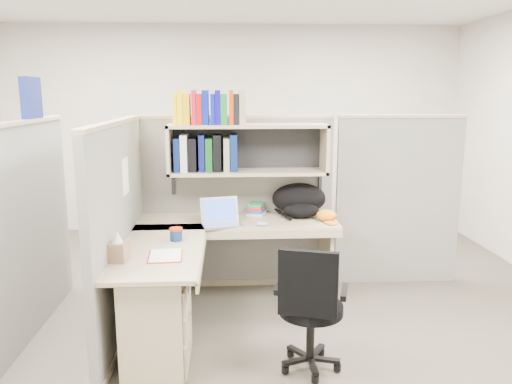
{
  "coord_description": "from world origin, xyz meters",
  "views": [
    {
      "loc": [
        -0.08,
        -3.69,
        1.83
      ],
      "look_at": [
        0.15,
        0.25,
        1.04
      ],
      "focal_mm": 35.0,
      "sensor_mm": 36.0,
      "label": 1
    }
  ],
  "objects": [
    {
      "name": "ground",
      "position": [
        0.0,
        0.0,
        0.0
      ],
      "size": [
        6.0,
        6.0,
        0.0
      ],
      "primitive_type": "plane",
      "color": "#39342C",
      "rests_on": "ground"
    },
    {
      "name": "room_shell",
      "position": [
        0.0,
        0.0,
        1.62
      ],
      "size": [
        6.0,
        6.0,
        6.0
      ],
      "color": "#ABA49A",
      "rests_on": "ground"
    },
    {
      "name": "cubicle",
      "position": [
        -0.37,
        0.45,
        0.91
      ],
      "size": [
        3.79,
        1.84,
        1.95
      ],
      "color": "slate",
      "rests_on": "ground"
    },
    {
      "name": "desk",
      "position": [
        -0.41,
        -0.29,
        0.44
      ],
      "size": [
        1.74,
        1.75,
        0.73
      ],
      "color": "tan",
      "rests_on": "ground"
    },
    {
      "name": "laptop",
      "position": [
        -0.13,
        0.38,
        0.85
      ],
      "size": [
        0.39,
        0.39,
        0.23
      ],
      "primitive_type": null,
      "rotation": [
        0.0,
        0.0,
        0.22
      ],
      "color": "#B9B8BD",
      "rests_on": "desk"
    },
    {
      "name": "backpack",
      "position": [
        0.57,
        0.69,
        0.88
      ],
      "size": [
        0.51,
        0.41,
        0.29
      ],
      "primitive_type": null,
      "rotation": [
        0.0,
        0.0,
        -0.06
      ],
      "color": "black",
      "rests_on": "desk"
    },
    {
      "name": "orange_cap",
      "position": [
        0.78,
        0.5,
        0.78
      ],
      "size": [
        0.21,
        0.23,
        0.1
      ],
      "primitive_type": null,
      "rotation": [
        0.0,
        0.0,
        0.19
      ],
      "color": "orange",
      "rests_on": "desk"
    },
    {
      "name": "snack_canister",
      "position": [
        -0.47,
        -0.03,
        0.78
      ],
      "size": [
        0.1,
        0.1,
        0.1
      ],
      "color": "navy",
      "rests_on": "desk"
    },
    {
      "name": "tissue_box",
      "position": [
        -0.81,
        -0.48,
        0.83
      ],
      "size": [
        0.15,
        0.15,
        0.2
      ],
      "primitive_type": null,
      "rotation": [
        0.0,
        0.0,
        -0.19
      ],
      "color": "#89684D",
      "rests_on": "desk"
    },
    {
      "name": "mouse",
      "position": [
        0.2,
        0.36,
        0.75
      ],
      "size": [
        0.12,
        0.1,
        0.04
      ],
      "primitive_type": "ellipsoid",
      "rotation": [
        0.0,
        0.0,
        -0.37
      ],
      "color": "#86A1BE",
      "rests_on": "desk"
    },
    {
      "name": "paper_cup",
      "position": [
        -0.04,
        0.73,
        0.77
      ],
      "size": [
        0.08,
        0.08,
        0.09
      ],
      "primitive_type": "cylinder",
      "rotation": [
        0.0,
        0.0,
        -0.31
      ],
      "color": "white",
      "rests_on": "desk"
    },
    {
      "name": "book_stack",
      "position": [
        0.18,
        0.78,
        0.78
      ],
      "size": [
        0.2,
        0.24,
        0.1
      ],
      "primitive_type": null,
      "rotation": [
        0.0,
        0.0,
        -0.29
      ],
      "color": "slate",
      "rests_on": "desk"
    },
    {
      "name": "loose_paper",
      "position": [
        -0.51,
        -0.38,
        0.73
      ],
      "size": [
        0.23,
        0.3,
        0.0
      ],
      "primitive_type": null,
      "rotation": [
        0.0,
        0.0,
        0.07
      ],
      "color": "silver",
      "rests_on": "desk"
    },
    {
      "name": "task_chair",
      "position": [
        0.45,
        -0.68,
        0.32
      ],
      "size": [
        0.51,
        0.47,
        0.89
      ],
      "color": "black",
      "rests_on": "ground"
    }
  ]
}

